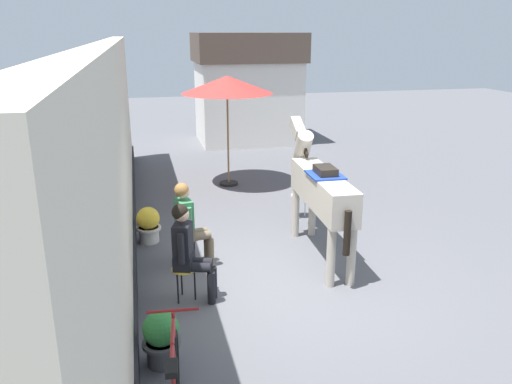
{
  "coord_description": "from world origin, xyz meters",
  "views": [
    {
      "loc": [
        -2.2,
        -6.52,
        3.54
      ],
      "look_at": [
        -0.4,
        1.2,
        1.05
      ],
      "focal_mm": 35.96,
      "sensor_mm": 36.0,
      "label": 1
    }
  ],
  "objects_px": {
    "seated_visitor_far": "(188,221)",
    "spare_stool_white": "(299,198)",
    "seated_visitor_near": "(188,248)",
    "flower_planter_near": "(161,337)",
    "saddled_horse_center": "(320,188)",
    "cafe_parasol": "(227,85)",
    "flower_planter_far": "(148,224)"
  },
  "relations": [
    {
      "from": "saddled_horse_center",
      "to": "spare_stool_white",
      "type": "relative_size",
      "value": 6.52
    },
    {
      "from": "spare_stool_white",
      "to": "seated_visitor_far",
      "type": "bearing_deg",
      "value": -142.52
    },
    {
      "from": "flower_planter_near",
      "to": "flower_planter_far",
      "type": "bearing_deg",
      "value": 90.46
    },
    {
      "from": "saddled_horse_center",
      "to": "seated_visitor_far",
      "type": "bearing_deg",
      "value": -179.9
    },
    {
      "from": "flower_planter_near",
      "to": "seated_visitor_far",
      "type": "bearing_deg",
      "value": 76.69
    },
    {
      "from": "seated_visitor_near",
      "to": "spare_stool_white",
      "type": "bearing_deg",
      "value": 48.83
    },
    {
      "from": "saddled_horse_center",
      "to": "flower_planter_near",
      "type": "bearing_deg",
      "value": -138.31
    },
    {
      "from": "seated_visitor_near",
      "to": "flower_planter_near",
      "type": "bearing_deg",
      "value": -108.3
    },
    {
      "from": "spare_stool_white",
      "to": "saddled_horse_center",
      "type": "bearing_deg",
      "value": -97.9
    },
    {
      "from": "saddled_horse_center",
      "to": "flower_planter_near",
      "type": "relative_size",
      "value": 4.69
    },
    {
      "from": "seated_visitor_far",
      "to": "flower_planter_far",
      "type": "distance_m",
      "value": 1.39
    },
    {
      "from": "seated_visitor_far",
      "to": "spare_stool_white",
      "type": "relative_size",
      "value": 3.02
    },
    {
      "from": "saddled_horse_center",
      "to": "flower_planter_near",
      "type": "height_order",
      "value": "saddled_horse_center"
    },
    {
      "from": "seated_visitor_far",
      "to": "spare_stool_white",
      "type": "bearing_deg",
      "value": 37.48
    },
    {
      "from": "flower_planter_far",
      "to": "cafe_parasol",
      "type": "height_order",
      "value": "cafe_parasol"
    },
    {
      "from": "saddled_horse_center",
      "to": "flower_planter_far",
      "type": "relative_size",
      "value": 4.69
    },
    {
      "from": "seated_visitor_far",
      "to": "saddled_horse_center",
      "type": "xyz_separation_m",
      "value": [
        2.11,
        0.0,
        0.38
      ]
    },
    {
      "from": "seated_visitor_near",
      "to": "spare_stool_white",
      "type": "height_order",
      "value": "seated_visitor_near"
    },
    {
      "from": "flower_planter_near",
      "to": "cafe_parasol",
      "type": "relative_size",
      "value": 0.25
    },
    {
      "from": "flower_planter_near",
      "to": "saddled_horse_center",
      "type": "bearing_deg",
      "value": 41.69
    },
    {
      "from": "seated_visitor_near",
      "to": "spare_stool_white",
      "type": "xyz_separation_m",
      "value": [
        2.47,
        2.83,
        -0.38
      ]
    },
    {
      "from": "seated_visitor_far",
      "to": "saddled_horse_center",
      "type": "bearing_deg",
      "value": 0.1
    },
    {
      "from": "seated_visitor_near",
      "to": "flower_planter_near",
      "type": "relative_size",
      "value": 2.17
    },
    {
      "from": "flower_planter_far",
      "to": "spare_stool_white",
      "type": "height_order",
      "value": "flower_planter_far"
    },
    {
      "from": "seated_visitor_far",
      "to": "cafe_parasol",
      "type": "bearing_deg",
      "value": 72.15
    },
    {
      "from": "cafe_parasol",
      "to": "seated_visitor_far",
      "type": "bearing_deg",
      "value": -107.85
    },
    {
      "from": "seated_visitor_near",
      "to": "saddled_horse_center",
      "type": "height_order",
      "value": "saddled_horse_center"
    },
    {
      "from": "flower_planter_near",
      "to": "flower_planter_far",
      "type": "relative_size",
      "value": 1.0
    },
    {
      "from": "flower_planter_near",
      "to": "cafe_parasol",
      "type": "height_order",
      "value": "cafe_parasol"
    },
    {
      "from": "flower_planter_far",
      "to": "spare_stool_white",
      "type": "distance_m",
      "value": 3.02
    },
    {
      "from": "saddled_horse_center",
      "to": "spare_stool_white",
      "type": "height_order",
      "value": "saddled_horse_center"
    },
    {
      "from": "seated_visitor_far",
      "to": "seated_visitor_near",
      "type": "bearing_deg",
      "value": -96.33
    }
  ]
}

